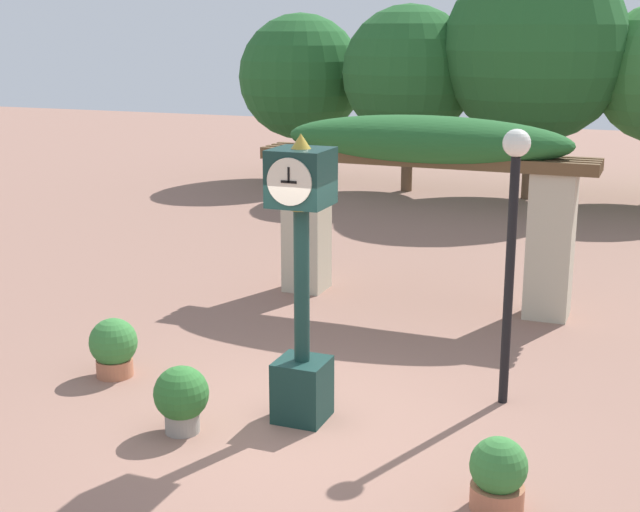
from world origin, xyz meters
TOP-DOWN VIEW (x-y plane):
  - ground_plane at (0.00, 0.00)m, footprint 60.00×60.00m
  - pedestal_clock at (-0.05, 0.17)m, footprint 0.56×0.61m
  - pergola at (0.00, 4.62)m, footprint 4.88×1.20m
  - potted_plant_near_left at (-1.05, -0.56)m, footprint 0.56×0.56m
  - potted_plant_near_right at (-2.55, 0.46)m, footprint 0.56×0.56m
  - potted_plant_far_left at (2.18, -0.88)m, footprint 0.49×0.49m
  - lamp_post at (1.82, 1.38)m, footprint 0.29×0.29m
  - tree_line at (0.59, 14.00)m, footprint 15.48×4.74m

SIDE VIEW (x-z plane):
  - ground_plane at x=0.00m, z-range 0.00..0.00m
  - potted_plant_far_left at x=2.18m, z-range 0.00..0.64m
  - potted_plant_near_right at x=-2.55m, z-range 0.01..0.71m
  - potted_plant_near_left at x=-1.05m, z-range 0.03..0.72m
  - pedestal_clock at x=-0.05m, z-range 0.01..2.98m
  - pergola at x=0.00m, z-range 0.63..3.39m
  - lamp_post at x=1.82m, z-range 0.56..3.53m
  - tree_line at x=0.59m, z-range 0.31..5.95m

